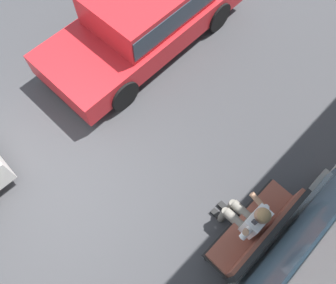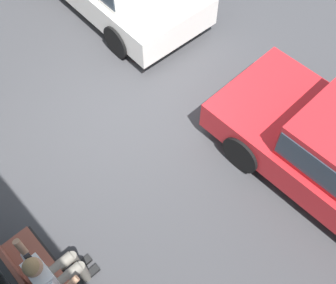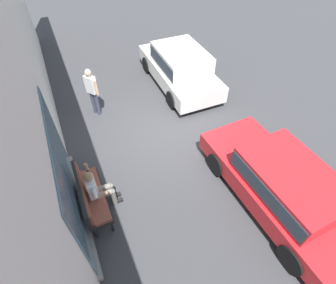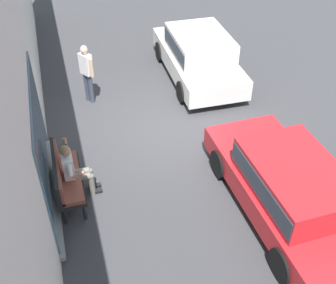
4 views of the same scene
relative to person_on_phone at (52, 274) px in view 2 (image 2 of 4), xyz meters
name	(u,v)px [view 2 (image 2 of 4)]	position (x,y,z in m)	size (l,w,h in m)	color
ground_plane	(131,106)	(1.78, -2.67, -0.73)	(60.00, 60.00, 0.00)	#38383A
person_on_phone	(52,274)	(0.00, 0.00, 0.00)	(0.73, 0.74, 1.37)	#6B665B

